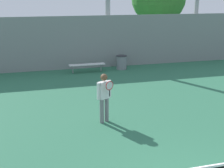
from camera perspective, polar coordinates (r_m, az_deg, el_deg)
tennis_player at (r=10.48m, az=-1.42°, el=-1.99°), size 0.54×0.51×1.71m
bench_courtside_near at (r=17.58m, az=-4.59°, el=3.52°), size 2.02×0.40×0.47m
trash_bin at (r=18.31m, az=1.76°, el=3.99°), size 0.63×0.63×0.81m
back_fence at (r=18.48m, az=-4.10°, el=7.63°), size 32.69×0.06×3.07m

